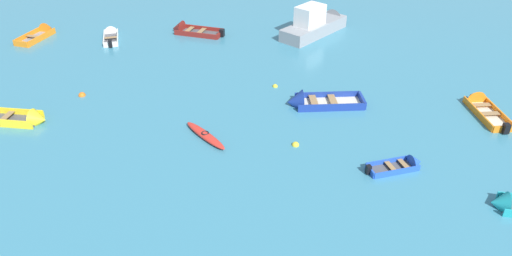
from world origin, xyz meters
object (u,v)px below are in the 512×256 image
rowboat_yellow_far_left (24,119)px  rowboat_blue_back_row_left (404,165)px  kayak_red_outer_left (205,135)px  mooring_buoy_between_boats_right (275,87)px  rowboat_orange_back_row_center (480,105)px  mooring_buoy_central (295,145)px  rowboat_orange_outer_right (43,33)px  rowboat_maroon_far_back (186,30)px  mooring_buoy_near_foreground (82,96)px  motor_launch_grey_foreground_center (317,23)px  rowboat_deep_blue_near_right (308,102)px  rowboat_white_distant_center (111,34)px

rowboat_yellow_far_left → rowboat_blue_back_row_left: bearing=-14.2°
kayak_red_outer_left → mooring_buoy_between_boats_right: 7.29m
mooring_buoy_between_boats_right → rowboat_yellow_far_left: bearing=-165.1°
rowboat_orange_back_row_center → mooring_buoy_between_boats_right: bearing=165.0°
rowboat_yellow_far_left → rowboat_orange_back_row_center: 26.72m
mooring_buoy_central → kayak_red_outer_left: bearing=169.0°
rowboat_orange_outer_right → rowboat_maroon_far_back: 11.65m
rowboat_orange_back_row_center → mooring_buoy_near_foreground: bearing=174.1°
rowboat_yellow_far_left → rowboat_maroon_far_back: bearing=60.2°
kayak_red_outer_left → motor_launch_grey_foreground_center: motor_launch_grey_foreground_center is taller
motor_launch_grey_foreground_center → mooring_buoy_near_foreground: (-16.43, -10.39, -0.81)m
rowboat_orange_outer_right → rowboat_blue_back_row_left: 30.62m
kayak_red_outer_left → rowboat_orange_back_row_center: rowboat_orange_back_row_center is taller
rowboat_orange_outer_right → rowboat_deep_blue_near_right: rowboat_deep_blue_near_right is taller
rowboat_orange_back_row_center → mooring_buoy_between_boats_right: rowboat_orange_back_row_center is taller
rowboat_orange_back_row_center → motor_launch_grey_foreground_center: bearing=121.5°
rowboat_maroon_far_back → rowboat_white_distant_center: (-6.02, -0.68, -0.01)m
mooring_buoy_between_boats_right → rowboat_orange_back_row_center: bearing=-15.0°
kayak_red_outer_left → mooring_buoy_central: bearing=-11.0°
mooring_buoy_central → mooring_buoy_near_foreground: bearing=154.4°
rowboat_orange_back_row_center → rowboat_yellow_far_left: bearing=-178.6°
rowboat_orange_outer_right → rowboat_yellow_far_left: rowboat_orange_outer_right is taller
rowboat_orange_back_row_center → rowboat_white_distant_center: bearing=152.8°
mooring_buoy_central → rowboat_maroon_far_back: bearing=112.8°
rowboat_orange_back_row_center → mooring_buoy_near_foreground: size_ratio=9.78×
kayak_red_outer_left → mooring_buoy_near_foreground: bearing=147.0°
motor_launch_grey_foreground_center → rowboat_blue_back_row_left: (1.55, -18.68, -0.66)m
rowboat_deep_blue_near_right → rowboat_blue_back_row_left: 7.54m
rowboat_orange_outer_right → rowboat_yellow_far_left: bearing=-75.5°
rowboat_maroon_far_back → rowboat_orange_outer_right: bearing=-179.5°
rowboat_orange_back_row_center → mooring_buoy_between_boats_right: (-12.08, 3.24, -0.18)m
rowboat_orange_outer_right → mooring_buoy_near_foreground: 12.33m
rowboat_yellow_far_left → rowboat_deep_blue_near_right: rowboat_deep_blue_near_right is taller
rowboat_deep_blue_near_right → motor_launch_grey_foreground_center: bearing=79.1°
kayak_red_outer_left → rowboat_yellow_far_left: (-10.38, 2.03, 0.06)m
rowboat_orange_back_row_center → mooring_buoy_central: 12.08m
mooring_buoy_between_boats_right → mooring_buoy_central: (0.56, -6.86, 0.00)m
rowboat_orange_outer_right → motor_launch_grey_foreground_center: (22.41, -0.39, 0.60)m
mooring_buoy_between_boats_right → mooring_buoy_central: 6.88m
kayak_red_outer_left → rowboat_orange_back_row_center: bearing=9.3°
rowboat_orange_outer_right → rowboat_yellow_far_left: 14.40m
rowboat_maroon_far_back → motor_launch_grey_foreground_center: bearing=-2.6°
mooring_buoy_between_boats_right → mooring_buoy_near_foreground: size_ratio=0.77×
rowboat_yellow_far_left → mooring_buoy_central: rowboat_yellow_far_left is taller
rowboat_maroon_far_back → rowboat_blue_back_row_left: bearing=-57.3°
rowboat_orange_outer_right → mooring_buoy_near_foreground: size_ratio=8.94×
mooring_buoy_central → rowboat_orange_back_row_center: bearing=17.4°
rowboat_blue_back_row_left → rowboat_orange_back_row_center: (6.36, 5.78, 0.04)m
rowboat_orange_outer_right → mooring_buoy_near_foreground: (5.98, -10.78, -0.20)m
rowboat_deep_blue_near_right → mooring_buoy_near_foreground: bearing=172.6°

